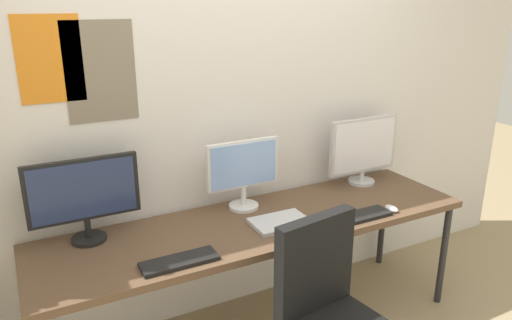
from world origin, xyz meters
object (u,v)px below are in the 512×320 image
at_px(monitor_left, 84,195).
at_px(keyboard_left, 179,261).
at_px(desk, 260,228).
at_px(monitor_center, 243,170).
at_px(computer_mouse, 391,208).
at_px(monitor_right, 363,149).
at_px(laptop_closed, 280,222).
at_px(keyboard_right, 364,215).

height_order(monitor_left, keyboard_left, monitor_left).
distance_m(desk, monitor_center, 0.36).
xyz_separation_m(monitor_center, computer_mouse, (0.76, -0.46, -0.22)).
distance_m(monitor_right, laptop_closed, 0.90).
distance_m(monitor_center, keyboard_right, 0.75).
relative_size(desk, monitor_right, 4.72).
height_order(monitor_center, monitor_right, monitor_right).
xyz_separation_m(keyboard_right, laptop_closed, (-0.48, 0.14, 0.00)).
relative_size(keyboard_left, keyboard_right, 1.16).
xyz_separation_m(monitor_right, keyboard_left, (-1.46, -0.44, -0.23)).
relative_size(monitor_left, keyboard_left, 1.50).
xyz_separation_m(computer_mouse, laptop_closed, (-0.68, 0.15, -0.00)).
relative_size(monitor_center, laptop_closed, 1.42).
bearing_deg(desk, laptop_closed, -48.34).
distance_m(monitor_center, laptop_closed, 0.39).
bearing_deg(keyboard_left, computer_mouse, -0.58).
bearing_deg(monitor_left, laptop_closed, -17.12).
xyz_separation_m(keyboard_left, laptop_closed, (0.64, 0.14, 0.00)).
xyz_separation_m(monitor_center, monitor_right, (0.90, 0.00, 0.00)).
height_order(monitor_left, monitor_center, monitor_left).
height_order(monitor_center, computer_mouse, monitor_center).
height_order(keyboard_left, computer_mouse, computer_mouse).
xyz_separation_m(desk, monitor_right, (0.90, 0.21, 0.29)).
distance_m(monitor_left, monitor_right, 1.80).
xyz_separation_m(monitor_right, keyboard_right, (-0.34, -0.44, -0.23)).
bearing_deg(desk, monitor_center, 90.00).
distance_m(desk, monitor_left, 0.97).
distance_m(keyboard_left, laptop_closed, 0.65).
bearing_deg(keyboard_right, keyboard_left, 180.00).
xyz_separation_m(monitor_left, monitor_center, (0.90, -0.00, -0.02)).
xyz_separation_m(desk, laptop_closed, (0.08, -0.09, 0.06)).
height_order(monitor_right, laptop_closed, monitor_right).
bearing_deg(computer_mouse, desk, 162.15).
bearing_deg(computer_mouse, keyboard_left, 179.42).
distance_m(monitor_left, keyboard_right, 1.55).
bearing_deg(laptop_closed, computer_mouse, -11.62).
height_order(desk, monitor_center, monitor_center).
height_order(monitor_left, computer_mouse, monitor_left).
xyz_separation_m(monitor_center, laptop_closed, (0.08, -0.30, -0.23)).
height_order(desk, keyboard_right, keyboard_right).
distance_m(monitor_left, monitor_center, 0.90).
relative_size(monitor_center, keyboard_right, 1.42).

